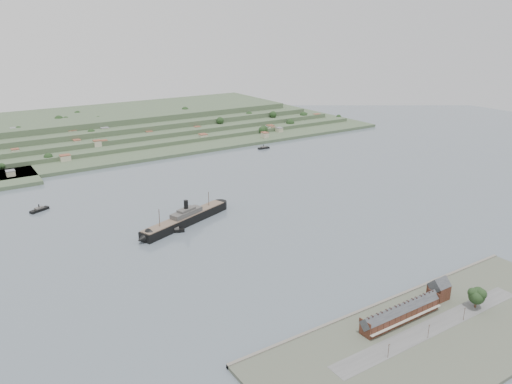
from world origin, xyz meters
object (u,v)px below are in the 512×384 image
gabled_building (439,289)px  steamship (183,220)px  fig_tree (478,296)px  tugboat (175,230)px  terrace_row (401,313)px

gabled_building → steamship: 206.99m
gabled_building → fig_tree: size_ratio=1.09×
gabled_building → tugboat: 203.14m
gabled_building → steamship: steamship is taller
tugboat → fig_tree: (100.11, -200.84, 8.15)m
tugboat → fig_tree: bearing=-63.5°
tugboat → gabled_building: bearing=-63.7°
terrace_row → tugboat: 193.33m
steamship → fig_tree: size_ratio=7.58×
steamship → tugboat: (-12.12, -9.75, -2.79)m
gabled_building → tugboat: bearing=116.3°
steamship → tugboat: steamship is taller
fig_tree → steamship: bearing=112.7°
gabled_building → steamship: (-77.98, 191.70, -3.66)m
terrace_row → gabled_building: size_ratio=3.95×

